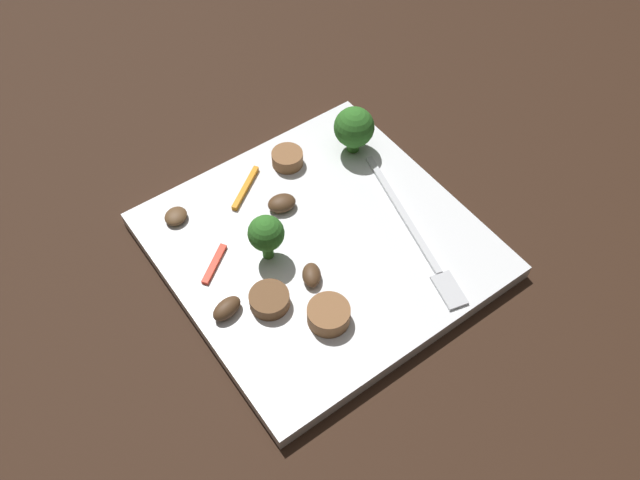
# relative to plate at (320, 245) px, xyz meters

# --- Properties ---
(ground_plane) EXTENTS (1.40, 1.40, 0.00)m
(ground_plane) POSITION_rel_plate_xyz_m (0.00, 0.00, -0.01)
(ground_plane) COLOR black
(plate) EXTENTS (0.26, 0.26, 0.01)m
(plate) POSITION_rel_plate_xyz_m (0.00, 0.00, 0.00)
(plate) COLOR white
(plate) RESTS_ON ground_plane
(fork) EXTENTS (0.18, 0.06, 0.00)m
(fork) POSITION_rel_plate_xyz_m (0.05, 0.07, 0.01)
(fork) COLOR silver
(fork) RESTS_ON plate
(broccoli_floret_0) EXTENTS (0.03, 0.03, 0.05)m
(broccoli_floret_0) POSITION_rel_plate_xyz_m (-0.01, -0.05, 0.04)
(broccoli_floret_0) COLOR #347525
(broccoli_floret_0) RESTS_ON plate
(broccoli_floret_1) EXTENTS (0.04, 0.04, 0.05)m
(broccoli_floret_1) POSITION_rel_plate_xyz_m (-0.07, 0.09, 0.04)
(broccoli_floret_1) COLOR #347525
(broccoli_floret_1) RESTS_ON plate
(sausage_slice_0) EXTENTS (0.05, 0.05, 0.02)m
(sausage_slice_0) POSITION_rel_plate_xyz_m (0.07, -0.04, 0.02)
(sausage_slice_0) COLOR brown
(sausage_slice_0) RESTS_ON plate
(sausage_slice_1) EXTENTS (0.04, 0.04, 0.01)m
(sausage_slice_1) POSITION_rel_plate_xyz_m (0.03, -0.07, 0.01)
(sausage_slice_1) COLOR brown
(sausage_slice_1) RESTS_ON plate
(sausage_slice_2) EXTENTS (0.04, 0.04, 0.01)m
(sausage_slice_2) POSITION_rel_plate_xyz_m (-0.09, 0.03, 0.01)
(sausage_slice_2) COLOR brown
(sausage_slice_2) RESTS_ON plate
(mushroom_0) EXTENTS (0.03, 0.03, 0.01)m
(mushroom_0) POSITION_rel_plate_xyz_m (-0.10, -0.09, 0.01)
(mushroom_0) COLOR brown
(mushroom_0) RESTS_ON plate
(mushroom_1) EXTENTS (0.03, 0.03, 0.01)m
(mushroom_1) POSITION_rel_plate_xyz_m (0.03, -0.03, 0.01)
(mushroom_1) COLOR #4C331E
(mushroom_1) RESTS_ON plate
(mushroom_2) EXTENTS (0.02, 0.03, 0.01)m
(mushroom_2) POSITION_rel_plate_xyz_m (0.02, -0.10, 0.01)
(mushroom_2) COLOR #4C331E
(mushroom_2) RESTS_ON plate
(mushroom_3) EXTENTS (0.03, 0.03, 0.01)m
(mushroom_3) POSITION_rel_plate_xyz_m (-0.05, -0.01, 0.01)
(mushroom_3) COLOR #4C331E
(mushroom_3) RESTS_ON plate
(pepper_strip_0) EXTENTS (0.03, 0.04, 0.00)m
(pepper_strip_0) POSITION_rel_plate_xyz_m (-0.03, -0.09, 0.01)
(pepper_strip_0) COLOR red
(pepper_strip_0) RESTS_ON plate
(pepper_strip_1) EXTENTS (0.03, 0.05, 0.00)m
(pepper_strip_1) POSITION_rel_plate_xyz_m (-0.09, -0.02, 0.01)
(pepper_strip_1) COLOR orange
(pepper_strip_1) RESTS_ON plate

